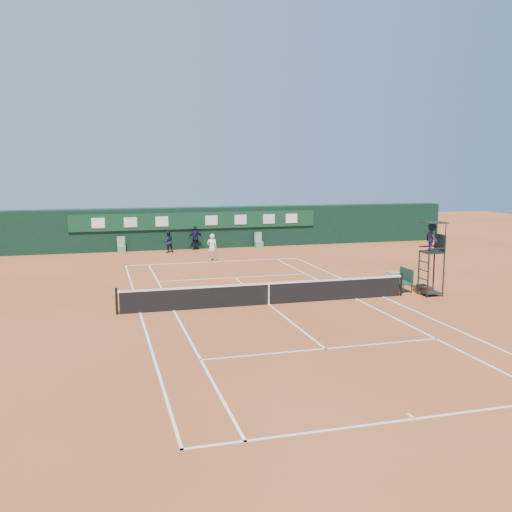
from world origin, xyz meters
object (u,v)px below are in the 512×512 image
(cooler, at_px, (394,279))
(player, at_px, (212,247))
(tennis_net, at_px, (269,293))
(player_bench, at_px, (404,279))
(umpire_chair, at_px, (432,243))

(cooler, xyz_separation_m, player, (-7.37, 10.01, 0.55))
(tennis_net, bearing_deg, player_bench, 7.51)
(umpire_chair, distance_m, player_bench, 2.32)
(umpire_chair, xyz_separation_m, player_bench, (-0.68, 1.20, -1.86))
(player, bearing_deg, umpire_chair, 124.95)
(umpire_chair, height_order, cooler, umpire_chair)
(player_bench, relative_size, player, 0.69)
(tennis_net, xyz_separation_m, cooler, (7.31, 2.34, -0.18))
(umpire_chair, bearing_deg, player, 121.77)
(umpire_chair, height_order, player_bench, umpire_chair)
(tennis_net, xyz_separation_m, player, (-0.06, 12.34, 0.36))
(player, bearing_deg, player_bench, 125.17)
(tennis_net, height_order, player_bench, same)
(tennis_net, relative_size, player_bench, 10.75)
(player_bench, height_order, player, player)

